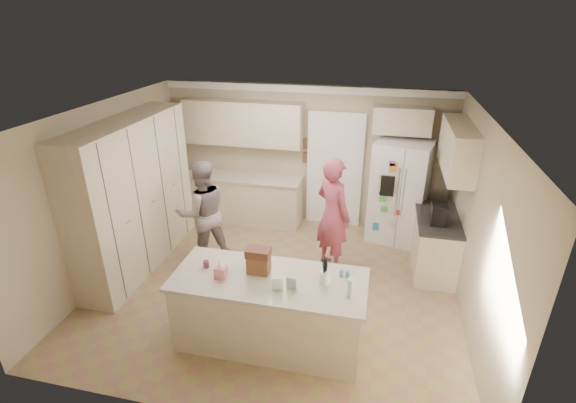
% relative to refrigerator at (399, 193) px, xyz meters
% --- Properties ---
extents(floor, '(5.20, 4.60, 0.02)m').
position_rel_refrigerator_xyz_m(floor, '(-1.72, -1.88, -0.91)').
color(floor, '#8E6854').
rests_on(floor, ground).
extents(ceiling, '(5.20, 4.60, 0.02)m').
position_rel_refrigerator_xyz_m(ceiling, '(-1.72, -1.88, 1.71)').
color(ceiling, white).
rests_on(ceiling, wall_back).
extents(wall_back, '(5.20, 0.02, 2.60)m').
position_rel_refrigerator_xyz_m(wall_back, '(-1.72, 0.43, 0.40)').
color(wall_back, tan).
rests_on(wall_back, ground).
extents(wall_front, '(5.20, 0.02, 2.60)m').
position_rel_refrigerator_xyz_m(wall_front, '(-1.72, -4.19, 0.40)').
color(wall_front, tan).
rests_on(wall_front, ground).
extents(wall_left, '(0.02, 4.60, 2.60)m').
position_rel_refrigerator_xyz_m(wall_left, '(-4.33, -1.88, 0.40)').
color(wall_left, tan).
rests_on(wall_left, ground).
extents(wall_right, '(0.02, 4.60, 2.60)m').
position_rel_refrigerator_xyz_m(wall_right, '(0.89, -1.88, 0.40)').
color(wall_right, tan).
rests_on(wall_right, ground).
extents(crown_back, '(5.20, 0.08, 0.12)m').
position_rel_refrigerator_xyz_m(crown_back, '(-1.72, 0.38, 1.63)').
color(crown_back, white).
rests_on(crown_back, wall_back).
extents(pantry_bank, '(0.60, 2.60, 2.35)m').
position_rel_refrigerator_xyz_m(pantry_bank, '(-4.02, -1.68, 0.28)').
color(pantry_bank, beige).
rests_on(pantry_bank, floor).
extents(back_base_cab, '(2.20, 0.60, 0.88)m').
position_rel_refrigerator_xyz_m(back_base_cab, '(-2.87, 0.12, -0.46)').
color(back_base_cab, beige).
rests_on(back_base_cab, floor).
extents(back_countertop, '(2.24, 0.63, 0.04)m').
position_rel_refrigerator_xyz_m(back_countertop, '(-2.87, 0.11, 0.00)').
color(back_countertop, '#BEB39D').
rests_on(back_countertop, back_base_cab).
extents(back_upper_cab, '(2.20, 0.35, 0.80)m').
position_rel_refrigerator_xyz_m(back_upper_cab, '(-2.87, 0.24, 1.00)').
color(back_upper_cab, beige).
rests_on(back_upper_cab, wall_back).
extents(doorway_opening, '(0.90, 0.06, 2.10)m').
position_rel_refrigerator_xyz_m(doorway_opening, '(-1.17, 0.40, 0.15)').
color(doorway_opening, black).
rests_on(doorway_opening, floor).
extents(doorway_casing, '(1.02, 0.03, 2.22)m').
position_rel_refrigerator_xyz_m(doorway_casing, '(-1.17, 0.36, 0.15)').
color(doorway_casing, white).
rests_on(doorway_casing, floor).
extents(wall_frame_upper, '(0.15, 0.02, 0.20)m').
position_rel_refrigerator_xyz_m(wall_frame_upper, '(-1.70, 0.39, 0.65)').
color(wall_frame_upper, brown).
rests_on(wall_frame_upper, wall_back).
extents(wall_frame_lower, '(0.15, 0.02, 0.20)m').
position_rel_refrigerator_xyz_m(wall_frame_lower, '(-1.70, 0.39, 0.38)').
color(wall_frame_lower, brown).
rests_on(wall_frame_lower, wall_back).
extents(refrigerator, '(1.04, 0.90, 1.80)m').
position_rel_refrigerator_xyz_m(refrigerator, '(0.00, 0.00, 0.00)').
color(refrigerator, white).
rests_on(refrigerator, floor).
extents(fridge_seam, '(0.02, 0.02, 1.78)m').
position_rel_refrigerator_xyz_m(fridge_seam, '(0.00, -0.35, 0.00)').
color(fridge_seam, gray).
rests_on(fridge_seam, refrigerator).
extents(fridge_dispenser, '(0.22, 0.03, 0.35)m').
position_rel_refrigerator_xyz_m(fridge_dispenser, '(-0.22, -0.37, 0.25)').
color(fridge_dispenser, black).
rests_on(fridge_dispenser, refrigerator).
extents(fridge_handle_l, '(0.02, 0.02, 0.85)m').
position_rel_refrigerator_xyz_m(fridge_handle_l, '(-0.05, -0.37, 0.15)').
color(fridge_handle_l, silver).
rests_on(fridge_handle_l, refrigerator).
extents(fridge_handle_r, '(0.02, 0.02, 0.85)m').
position_rel_refrigerator_xyz_m(fridge_handle_r, '(0.05, -0.37, 0.15)').
color(fridge_handle_r, silver).
rests_on(fridge_handle_r, refrigerator).
extents(over_fridge_cab, '(0.95, 0.35, 0.45)m').
position_rel_refrigerator_xyz_m(over_fridge_cab, '(-0.07, 0.24, 1.20)').
color(over_fridge_cab, beige).
rests_on(over_fridge_cab, wall_back).
extents(right_base_cab, '(0.60, 1.20, 0.88)m').
position_rel_refrigerator_xyz_m(right_base_cab, '(0.58, -0.88, -0.46)').
color(right_base_cab, beige).
rests_on(right_base_cab, floor).
extents(right_countertop, '(0.63, 1.24, 0.04)m').
position_rel_refrigerator_xyz_m(right_countertop, '(0.57, -0.88, 0.00)').
color(right_countertop, '#2D2B28').
rests_on(right_countertop, right_base_cab).
extents(right_upper_cab, '(0.35, 1.50, 0.70)m').
position_rel_refrigerator_xyz_m(right_upper_cab, '(0.70, -0.68, 1.05)').
color(right_upper_cab, beige).
rests_on(right_upper_cab, wall_right).
extents(coffee_maker, '(0.22, 0.28, 0.30)m').
position_rel_refrigerator_xyz_m(coffee_maker, '(0.53, -1.08, 0.17)').
color(coffee_maker, black).
rests_on(coffee_maker, right_countertop).
extents(island_base, '(2.20, 0.90, 0.88)m').
position_rel_refrigerator_xyz_m(island_base, '(-1.52, -2.98, -0.46)').
color(island_base, beige).
rests_on(island_base, floor).
extents(island_top, '(2.28, 0.96, 0.05)m').
position_rel_refrigerator_xyz_m(island_top, '(-1.52, -2.98, 0.00)').
color(island_top, '#BEB39D').
rests_on(island_top, island_base).
extents(utensil_crock, '(0.13, 0.13, 0.15)m').
position_rel_refrigerator_xyz_m(utensil_crock, '(-0.87, -2.93, 0.10)').
color(utensil_crock, white).
rests_on(utensil_crock, island_top).
extents(tissue_box, '(0.13, 0.13, 0.14)m').
position_rel_refrigerator_xyz_m(tissue_box, '(-2.07, -3.08, 0.10)').
color(tissue_box, pink).
rests_on(tissue_box, island_top).
extents(tissue_plume, '(0.08, 0.08, 0.08)m').
position_rel_refrigerator_xyz_m(tissue_plume, '(-2.07, -3.08, 0.20)').
color(tissue_plume, white).
rests_on(tissue_plume, tissue_box).
extents(dollhouse_body, '(0.26, 0.18, 0.22)m').
position_rel_refrigerator_xyz_m(dollhouse_body, '(-1.67, -2.88, 0.14)').
color(dollhouse_body, brown).
rests_on(dollhouse_body, island_top).
extents(dollhouse_roof, '(0.28, 0.20, 0.10)m').
position_rel_refrigerator_xyz_m(dollhouse_roof, '(-1.67, -2.88, 0.30)').
color(dollhouse_roof, '#592D1E').
rests_on(dollhouse_roof, dollhouse_body).
extents(jam_jar, '(0.07, 0.07, 0.09)m').
position_rel_refrigerator_xyz_m(jam_jar, '(-2.32, -2.93, 0.07)').
color(jam_jar, '#59263F').
rests_on(jam_jar, island_top).
extents(greeting_card_a, '(0.12, 0.06, 0.16)m').
position_rel_refrigerator_xyz_m(greeting_card_a, '(-1.37, -3.18, 0.11)').
color(greeting_card_a, white).
rests_on(greeting_card_a, island_top).
extents(greeting_card_b, '(0.12, 0.05, 0.16)m').
position_rel_refrigerator_xyz_m(greeting_card_b, '(-1.22, -3.13, 0.11)').
color(greeting_card_b, silver).
rests_on(greeting_card_b, island_top).
extents(water_bottle, '(0.07, 0.07, 0.24)m').
position_rel_refrigerator_xyz_m(water_bottle, '(-0.57, -3.13, 0.14)').
color(water_bottle, silver).
rests_on(water_bottle, island_top).
extents(shaker_salt, '(0.05, 0.05, 0.09)m').
position_rel_refrigerator_xyz_m(shaker_salt, '(-0.70, -2.76, 0.07)').
color(shaker_salt, teal).
rests_on(shaker_salt, island_top).
extents(shaker_pepper, '(0.05, 0.05, 0.09)m').
position_rel_refrigerator_xyz_m(shaker_pepper, '(-0.63, -2.76, 0.07)').
color(shaker_pepper, teal).
rests_on(shaker_pepper, island_top).
extents(teen_boy, '(1.06, 1.02, 1.72)m').
position_rel_refrigerator_xyz_m(teen_boy, '(-3.03, -1.40, -0.04)').
color(teen_boy, gray).
rests_on(teen_boy, floor).
extents(teen_girl, '(0.79, 0.77, 1.83)m').
position_rel_refrigerator_xyz_m(teen_girl, '(-1.00, -1.15, 0.02)').
color(teen_girl, '#B5496A').
rests_on(teen_girl, floor).
extents(fridge_magnets, '(0.76, 0.02, 1.44)m').
position_rel_refrigerator_xyz_m(fridge_magnets, '(0.00, -0.36, 0.00)').
color(fridge_magnets, tan).
rests_on(fridge_magnets, refrigerator).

